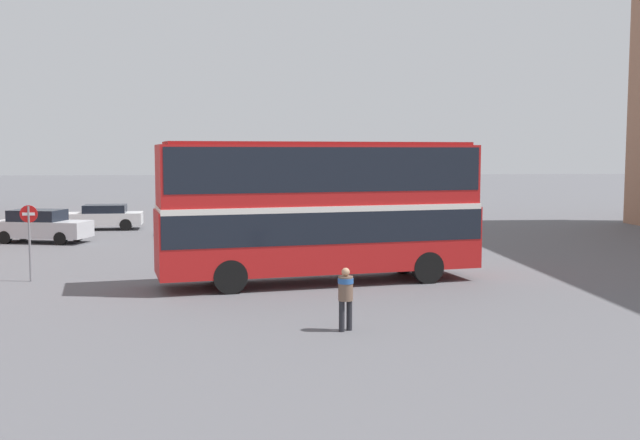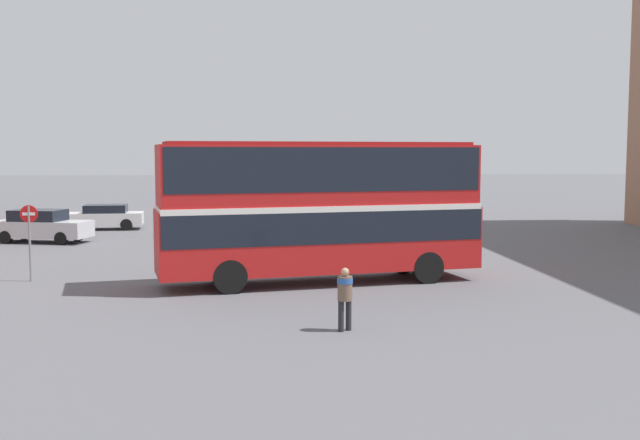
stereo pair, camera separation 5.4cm
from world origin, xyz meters
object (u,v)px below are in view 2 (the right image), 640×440
object	(u,v)px
parked_car_kerb_far	(103,217)
pedestrian_foreground	(345,292)
double_decker_bus	(320,203)
no_entry_sign	(30,231)
parked_car_side_street	(41,226)
parked_car_kerb_near	(206,220)

from	to	relation	value
parked_car_kerb_far	pedestrian_foreground	bearing A→B (deg)	109.30
double_decker_bus	pedestrian_foreground	world-z (taller)	double_decker_bus
double_decker_bus	no_entry_sign	world-z (taller)	double_decker_bus
double_decker_bus	no_entry_sign	bearing A→B (deg)	162.13
double_decker_bus	parked_car_side_street	xyz separation A→B (m)	(-12.83, 12.49, -1.93)
double_decker_bus	parked_car_side_street	size ratio (longest dim) A/B	2.24
parked_car_side_street	no_entry_sign	distance (m)	11.78
pedestrian_foreground	no_entry_sign	distance (m)	12.87
parked_car_kerb_near	no_entry_sign	size ratio (longest dim) A/B	1.63
no_entry_sign	parked_car_kerb_near	bearing A→B (deg)	71.43
parked_car_kerb_near	parked_car_side_street	bearing A→B (deg)	19.40
pedestrian_foreground	no_entry_sign	xyz separation A→B (m)	(-10.03, 8.03, 0.78)
parked_car_kerb_near	no_entry_sign	bearing A→B (deg)	67.90
pedestrian_foreground	parked_car_kerb_near	world-z (taller)	pedestrian_foreground
parked_car_kerb_far	no_entry_sign	distance (m)	17.50
double_decker_bus	parked_car_kerb_near	xyz separation A→B (m)	(-5.02, 15.79, -2.02)
parked_car_side_street	no_entry_sign	world-z (taller)	no_entry_sign
parked_car_side_street	double_decker_bus	bearing A→B (deg)	-30.18
pedestrian_foreground	no_entry_sign	world-z (taller)	no_entry_sign
pedestrian_foreground	parked_car_side_street	distance (m)	23.31
parked_car_kerb_near	parked_car_kerb_far	distance (m)	6.63
pedestrian_foreground	parked_car_kerb_near	xyz separation A→B (m)	(-5.09, 22.72, -0.24)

